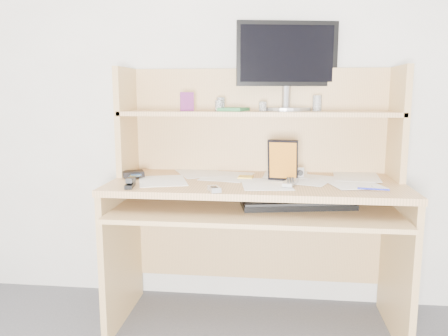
# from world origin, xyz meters

# --- Properties ---
(back_wall) EXTENTS (3.60, 0.04, 2.50)m
(back_wall) POSITION_xyz_m (0.00, 1.80, 1.25)
(back_wall) COLOR silver
(back_wall) RESTS_ON floor
(desk) EXTENTS (1.40, 0.70, 1.30)m
(desk) POSITION_xyz_m (0.00, 1.56, 0.69)
(desk) COLOR tan
(desk) RESTS_ON floor
(paper_clutter) EXTENTS (1.32, 0.54, 0.01)m
(paper_clutter) POSITION_xyz_m (0.00, 1.48, 0.75)
(paper_clutter) COLOR white
(paper_clutter) RESTS_ON desk
(keyboard) EXTENTS (0.54, 0.28, 0.04)m
(keyboard) POSITION_xyz_m (0.20, 1.39, 0.67)
(keyboard) COLOR black
(keyboard) RESTS_ON desk
(tv_remote) EXTENTS (0.08, 0.17, 0.02)m
(tv_remote) POSITION_xyz_m (0.16, 1.40, 0.76)
(tv_remote) COLOR #9B9A96
(tv_remote) RESTS_ON paper_clutter
(flip_phone) EXTENTS (0.07, 0.09, 0.02)m
(flip_phone) POSITION_xyz_m (-0.17, 1.22, 0.77)
(flip_phone) COLOR silver
(flip_phone) RESTS_ON paper_clutter
(stapler) EXTENTS (0.05, 0.13, 0.04)m
(stapler) POSITION_xyz_m (-0.56, 1.27, 0.78)
(stapler) COLOR black
(stapler) RESTS_ON paper_clutter
(wallet) EXTENTS (0.13, 0.12, 0.03)m
(wallet) POSITION_xyz_m (-0.62, 1.51, 0.77)
(wallet) COLOR black
(wallet) RESTS_ON paper_clutter
(sticky_note_pad) EXTENTS (0.08, 0.08, 0.01)m
(sticky_note_pad) POSITION_xyz_m (-0.05, 1.55, 0.75)
(sticky_note_pad) COLOR yellow
(sticky_note_pad) RESTS_ON desk
(digital_camera) EXTENTS (0.08, 0.06, 0.05)m
(digital_camera) POSITION_xyz_m (0.19, 1.57, 0.78)
(digital_camera) COLOR silver
(digital_camera) RESTS_ON paper_clutter
(game_case) EXTENTS (0.14, 0.03, 0.20)m
(game_case) POSITION_xyz_m (0.13, 1.46, 0.86)
(game_case) COLOR black
(game_case) RESTS_ON paper_clutter
(blue_pen) EXTENTS (0.13, 0.03, 0.01)m
(blue_pen) POSITION_xyz_m (0.51, 1.31, 0.76)
(blue_pen) COLOR #171EAD
(blue_pen) RESTS_ON paper_clutter
(card_box) EXTENTS (0.07, 0.04, 0.09)m
(card_box) POSITION_xyz_m (-0.36, 1.59, 1.13)
(card_box) COLOR maroon
(card_box) RESTS_ON desk
(shelf_book) EXTENTS (0.16, 0.19, 0.02)m
(shelf_book) POSITION_xyz_m (-0.12, 1.63, 1.09)
(shelf_book) COLOR #358652
(shelf_book) RESTS_ON desk
(chip_stack_a) EXTENTS (0.05, 0.05, 0.05)m
(chip_stack_a) POSITION_xyz_m (-0.20, 1.62, 1.11)
(chip_stack_a) COLOR black
(chip_stack_a) RESTS_ON desk
(chip_stack_b) EXTENTS (0.05, 0.05, 0.07)m
(chip_stack_b) POSITION_xyz_m (-0.19, 1.65, 1.11)
(chip_stack_b) COLOR white
(chip_stack_b) RESTS_ON desk
(chip_stack_c) EXTENTS (0.04, 0.04, 0.05)m
(chip_stack_c) POSITION_xyz_m (0.02, 1.61, 1.10)
(chip_stack_c) COLOR black
(chip_stack_c) RESTS_ON desk
(chip_stack_d) EXTENTS (0.06, 0.06, 0.08)m
(chip_stack_d) POSITION_xyz_m (0.30, 1.67, 1.12)
(chip_stack_d) COLOR silver
(chip_stack_d) RESTS_ON desk
(monitor) EXTENTS (0.52, 0.26, 0.45)m
(monitor) POSITION_xyz_m (0.14, 1.73, 1.32)
(monitor) COLOR #9A9B9F
(monitor) RESTS_ON desk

